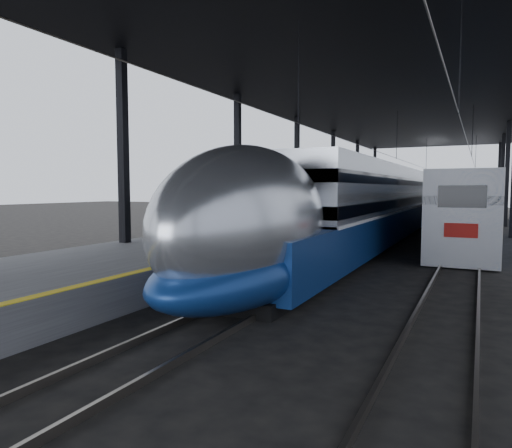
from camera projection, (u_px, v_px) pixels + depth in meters
The scene contains 7 objects.
ground at pixel (162, 310), 12.37m from camera, with size 160.00×160.00×0.00m, color black.
platform at pixel (301, 229), 31.75m from camera, with size 6.00×80.00×1.00m, color #4C4C4F.
yellow_strip at pixel (341, 223), 30.48m from camera, with size 0.30×80.00×0.01m, color yellow.
rails at pixel (422, 240), 28.25m from camera, with size 6.52×80.00×0.16m.
canopy at pixel (383, 96), 28.70m from camera, with size 18.00×75.00×9.47m.
tgv_train at pixel (403, 202), 37.22m from camera, with size 3.22×65.20×4.61m.
second_train at pixel (473, 202), 42.54m from camera, with size 2.97×56.05×4.08m.
Camera 1 is at (7.68, -9.76, 3.28)m, focal length 32.00 mm.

